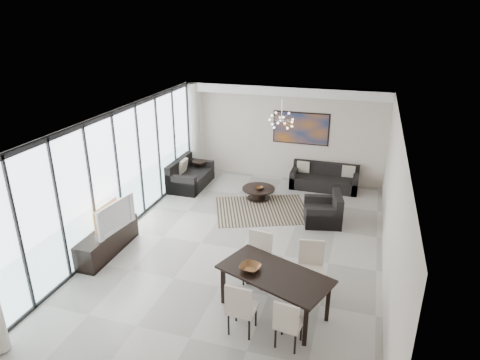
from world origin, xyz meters
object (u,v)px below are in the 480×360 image
at_px(sofa_main, 324,180).
at_px(tv_console, 107,241).
at_px(coffee_table, 258,193).
at_px(television, 112,215).
at_px(dining_table, 275,277).

xyz_separation_m(sofa_main, tv_console, (-4.10, -5.02, 0.04)).
relative_size(coffee_table, television, 0.80).
bearing_deg(television, coffee_table, -24.90).
distance_m(coffee_table, television, 4.35).
distance_m(sofa_main, tv_console, 6.48).
bearing_deg(coffee_table, tv_console, -123.27).
height_order(television, dining_table, television).
distance_m(coffee_table, sofa_main, 2.12).
relative_size(coffee_table, dining_table, 0.43).
bearing_deg(television, tv_console, 119.02).
distance_m(tv_console, television, 0.63).
height_order(coffee_table, dining_table, dining_table).
relative_size(television, dining_table, 0.54).
bearing_deg(dining_table, coffee_table, 107.88).
xyz_separation_m(television, dining_table, (3.75, -0.93, -0.18)).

